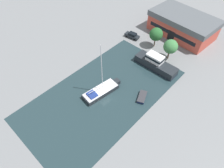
% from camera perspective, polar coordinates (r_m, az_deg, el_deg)
% --- Properties ---
extents(ground_plane, '(440.00, 440.00, 0.00)m').
position_cam_1_polar(ground_plane, '(46.19, -2.43, -2.76)').
color(ground_plane, gray).
extents(water_canal, '(20.65, 38.18, 0.01)m').
position_cam_1_polar(water_canal, '(46.18, -2.43, -2.75)').
color(water_canal, '#23383D').
rests_on(water_canal, ground).
extents(warehouse_building, '(19.84, 12.59, 6.18)m').
position_cam_1_polar(warehouse_building, '(66.22, 19.56, 15.68)').
color(warehouse_building, '#C64C3D').
rests_on(warehouse_building, ground).
extents(quay_tree_near_building, '(3.73, 3.73, 5.76)m').
position_cam_1_polar(quay_tree_near_building, '(54.70, 16.40, 10.21)').
color(quay_tree_near_building, brown).
rests_on(quay_tree_near_building, ground).
extents(quay_tree_by_water, '(3.70, 3.70, 5.84)m').
position_cam_1_polar(quay_tree_by_water, '(58.18, 12.48, 13.68)').
color(quay_tree_by_water, brown).
rests_on(quay_tree_by_water, ground).
extents(parked_car, '(4.62, 2.20, 1.70)m').
position_cam_1_polar(parked_car, '(62.35, 5.77, 13.66)').
color(parked_car, '#1E2328').
rests_on(parked_car, ground).
extents(sailboat_moored, '(4.16, 9.91, 13.39)m').
position_cam_1_polar(sailboat_moored, '(45.89, -3.09, -1.95)').
color(sailboat_moored, '#23282D').
rests_on(sailboat_moored, water_canal).
extents(motor_cruiser, '(11.43, 3.48, 3.73)m').
position_cam_1_polar(motor_cruiser, '(52.57, 12.33, 5.83)').
color(motor_cruiser, '#23282D').
rests_on(motor_cruiser, water_canal).
extents(small_dinghy, '(2.91, 3.91, 0.71)m').
position_cam_1_polar(small_dinghy, '(45.55, 8.58, -3.70)').
color(small_dinghy, '#19234C').
rests_on(small_dinghy, water_canal).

